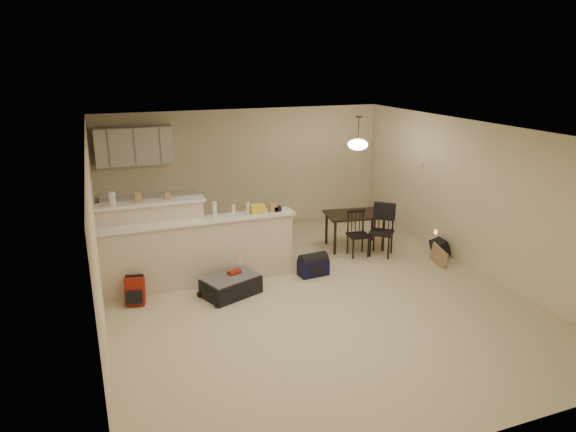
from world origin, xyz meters
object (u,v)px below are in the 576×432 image
dining_chair_near (358,234)px  pendant_lamp (358,144)px  navy_duffel (313,268)px  black_daypack (440,248)px  dining_chair_far (382,231)px  dining_table (355,218)px  suitcase (231,286)px  red_backpack (135,291)px

dining_chair_near → pendant_lamp: bearing=77.3°
navy_duffel → black_daypack: (2.54, 0.01, 0.01)m
pendant_lamp → dining_chair_near: (-0.14, -0.40, -1.57)m
dining_chair_far → navy_duffel: (-1.53, -0.40, -0.33)m
dining_table → dining_chair_far: dining_chair_far is taller
suitcase → black_daypack: (4.01, 0.24, 0.00)m
pendant_lamp → dining_chair_near: 1.63m
dining_chair_far → black_daypack: size_ratio=2.93×
dining_table → dining_chair_far: 0.61m
red_backpack → black_daypack: 5.41m
dining_chair_far → navy_duffel: size_ratio=1.92×
dining_chair_far → black_daypack: bearing=21.0°
dining_table → dining_chair_far: bearing=-54.2°
dining_chair_near → dining_chair_far: size_ratio=0.89×
dining_table → black_daypack: size_ratio=3.71×
dining_chair_far → red_backpack: 4.43m
dining_chair_near → navy_duffel: dining_chair_near is taller
dining_chair_far → dining_table: bearing=158.5°
dining_chair_near → black_daypack: size_ratio=2.62×
dining_chair_far → black_daypack: 1.13m
red_backpack → black_daypack: size_ratio=1.30×
suitcase → red_backpack: (-1.40, 0.19, 0.07)m
dining_chair_near → suitcase: (-2.59, -0.76, -0.28)m
dining_chair_far → black_daypack: dining_chair_far is taller
dining_table → red_backpack: (-4.13, -0.98, -0.39)m
dining_chair_near → red_backpack: dining_chair_near is taller
black_daypack → pendant_lamp: bearing=62.0°
dining_table → navy_duffel: size_ratio=2.43×
dining_chair_far → black_daypack: (1.01, -0.39, -0.33)m
dining_table → dining_chair_near: bearing=-99.5°
dining_chair_far → suitcase: dining_chair_far is taller
pendant_lamp → black_daypack: (1.28, -0.92, -1.85)m
dining_chair_far → suitcase: bearing=-126.2°
suitcase → navy_duffel: size_ratio=1.70×
suitcase → red_backpack: bearing=150.9°
red_backpack → navy_duffel: bearing=13.0°
pendant_lamp → black_daypack: bearing=-35.8°
red_backpack → navy_duffel: (2.87, 0.04, -0.08)m
pendant_lamp → suitcase: pendant_lamp is taller
suitcase → red_backpack: size_ratio=1.98×
dining_table → dining_chair_near: size_ratio=1.42×
pendant_lamp → dining_chair_far: (0.27, -0.54, -1.52)m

